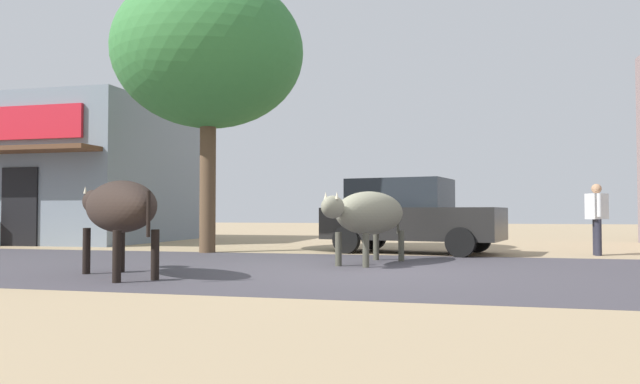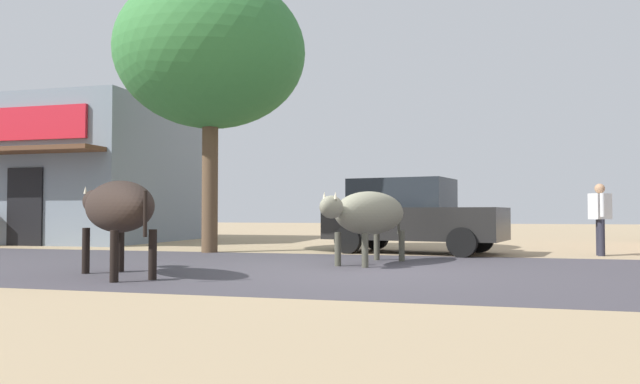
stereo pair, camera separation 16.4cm
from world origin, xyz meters
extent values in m
plane|color=tan|center=(0.00, 0.00, 0.00)|extent=(80.00, 80.00, 0.00)
cube|color=#433F47|center=(0.00, 0.00, 0.00)|extent=(72.00, 6.58, 0.00)
cube|color=gray|center=(-10.86, 7.37, 2.11)|extent=(7.17, 5.88, 4.22)
cube|color=black|center=(-9.89, 4.40, 1.05)|extent=(1.10, 0.06, 2.10)
cylinder|color=brown|center=(-3.94, 3.21, 1.56)|extent=(0.36, 0.36, 3.13)
ellipsoid|color=#347638|center=(-3.94, 3.21, 4.52)|extent=(4.29, 4.29, 3.43)
cube|color=black|center=(0.54, 4.15, 0.65)|extent=(4.09, 2.43, 0.70)
cube|color=#1E2328|center=(0.26, 4.21, 1.32)|extent=(2.38, 1.94, 0.64)
cylinder|color=black|center=(1.94, 4.70, 0.30)|extent=(0.62, 0.30, 0.60)
cylinder|color=black|center=(1.58, 3.08, 0.30)|extent=(0.62, 0.30, 0.60)
cylinder|color=black|center=(-0.50, 5.22, 0.30)|extent=(0.62, 0.30, 0.60)
cylinder|color=black|center=(-0.85, 3.60, 0.30)|extent=(0.62, 0.30, 0.60)
ellipsoid|color=#2B211C|center=(-2.98, -1.84, 0.98)|extent=(2.08, 1.90, 0.73)
ellipsoid|color=#2B211C|center=(-3.98, -1.00, 1.07)|extent=(0.61, 0.57, 0.36)
cone|color=beige|center=(-4.08, -1.05, 1.25)|extent=(0.06, 0.06, 0.12)
cone|color=beige|center=(-3.95, -0.89, 1.25)|extent=(0.06, 0.06, 0.12)
cylinder|color=black|center=(-3.67, -1.59, 0.34)|extent=(0.11, 0.11, 0.67)
cylinder|color=black|center=(-3.34, -1.20, 0.34)|extent=(0.11, 0.11, 0.67)
cylinder|color=black|center=(-2.62, -2.47, 0.34)|extent=(0.11, 0.11, 0.67)
cylinder|color=black|center=(-2.29, -2.08, 0.34)|extent=(0.11, 0.11, 0.67)
cylinder|color=black|center=(-2.13, -2.54, 0.88)|extent=(0.05, 0.05, 0.58)
ellipsoid|color=gray|center=(0.08, 1.18, 0.89)|extent=(1.34, 2.39, 0.76)
ellipsoid|color=gray|center=(-0.31, -0.15, 0.98)|extent=(0.43, 0.62, 0.36)
cone|color=beige|center=(-0.23, -0.22, 1.16)|extent=(0.06, 0.06, 0.12)
cone|color=beige|center=(-0.42, -0.17, 1.16)|extent=(0.06, 0.06, 0.12)
cylinder|color=#47463A|center=(0.12, 0.40, 0.28)|extent=(0.11, 0.11, 0.56)
cylinder|color=#47463A|center=(-0.37, 0.55, 0.28)|extent=(0.11, 0.11, 0.56)
cylinder|color=#47463A|center=(0.54, 1.82, 0.28)|extent=(0.11, 0.11, 0.56)
cylinder|color=#47463A|center=(0.05, 1.97, 0.28)|extent=(0.11, 0.11, 0.56)
cylinder|color=#47463A|center=(0.42, 2.33, 0.79)|extent=(0.05, 0.05, 0.61)
cylinder|color=#262633|center=(4.35, 4.38, 0.38)|extent=(0.14, 0.14, 0.75)
cylinder|color=#262633|center=(4.35, 4.20, 0.38)|extent=(0.14, 0.14, 0.75)
cube|color=silver|center=(4.35, 4.29, 1.02)|extent=(0.48, 0.45, 0.53)
sphere|color=tan|center=(4.35, 4.29, 1.39)|extent=(0.20, 0.20, 0.20)
cylinder|color=silver|center=(4.35, 4.55, 1.05)|extent=(0.09, 0.09, 0.48)
cylinder|color=silver|center=(4.35, 4.03, 1.05)|extent=(0.09, 0.09, 0.48)
camera|label=1|loc=(1.75, -9.37, 0.90)|focal=34.01mm
camera|label=2|loc=(1.91, -9.32, 0.90)|focal=34.01mm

